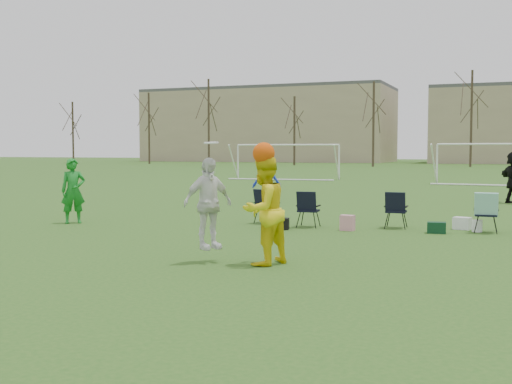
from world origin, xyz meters
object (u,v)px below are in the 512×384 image
at_px(fielder_green_near, 73,191).
at_px(fielder_blue, 267,180).
at_px(goal_mid, 500,152).
at_px(center_contest, 246,206).
at_px(goal_left, 287,152).

xyz_separation_m(fielder_green_near, fielder_blue, (2.51, 8.73, -0.04)).
bearing_deg(fielder_blue, fielder_green_near, 52.35).
bearing_deg(goal_mid, center_contest, -93.16).
bearing_deg(goal_mid, fielder_green_near, -108.73).
bearing_deg(fielder_green_near, goal_left, 52.80).
distance_m(fielder_green_near, goal_mid, 27.93).
height_order(center_contest, goal_left, goal_left).
height_order(fielder_blue, center_contest, center_contest).
relative_size(fielder_green_near, goal_mid, 0.25).
distance_m(goal_left, goal_mid, 14.14).
distance_m(fielder_green_near, fielder_blue, 9.08).
relative_size(fielder_green_near, fielder_blue, 1.05).
relative_size(center_contest, goal_mid, 0.30).
bearing_deg(center_contest, goal_mid, 82.84).
height_order(center_contest, goal_mid, goal_mid).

